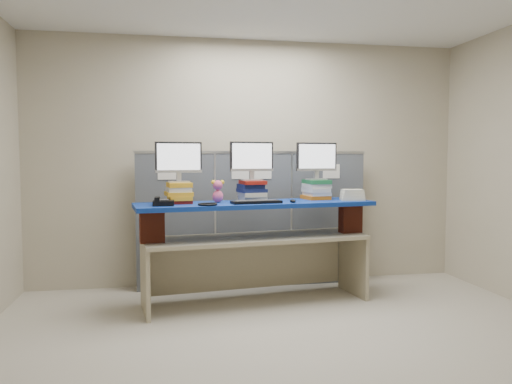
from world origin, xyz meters
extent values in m
cube|color=#B9AF98|center=(0.00, 0.00, 1.40)|extent=(5.00, 4.00, 2.80)
cube|color=beige|center=(0.00, 0.00, 0.00)|extent=(5.00, 4.00, 0.01)
cube|color=#484D55|center=(-0.87, 1.78, 0.75)|extent=(0.85, 0.05, 1.50)
cube|color=#484D55|center=(0.00, 1.78, 0.75)|extent=(0.85, 0.05, 1.50)
cube|color=#484D55|center=(0.87, 1.78, 0.75)|extent=(0.85, 0.05, 1.50)
cube|color=silver|center=(0.00, 1.78, 1.51)|extent=(2.60, 0.06, 0.03)
cube|color=white|center=(-0.95, 1.75, 1.30)|extent=(0.20, 0.00, 0.16)
cube|color=white|center=(-0.15, 1.75, 1.30)|extent=(0.20, 0.00, 0.16)
cube|color=white|center=(0.10, 1.75, 1.30)|extent=(0.20, 0.00, 0.16)
cube|color=white|center=(0.90, 1.75, 1.30)|extent=(0.20, 0.00, 0.16)
cube|color=tan|center=(-0.09, 1.14, 0.66)|extent=(2.28, 0.93, 0.04)
cube|color=tan|center=(-1.17, 0.99, 0.32)|extent=(0.12, 0.60, 0.64)
cube|color=tan|center=(0.99, 1.28, 0.32)|extent=(0.12, 0.60, 0.64)
cube|color=maroon|center=(-1.10, 0.95, 0.82)|extent=(0.23, 0.15, 0.30)
cube|color=maroon|center=(0.93, 1.22, 0.82)|extent=(0.23, 0.15, 0.30)
cube|color=navy|center=(-0.09, 1.14, 1.00)|extent=(2.42, 0.90, 0.04)
cube|color=maroon|center=(-0.84, 1.15, 1.03)|extent=(0.25, 0.30, 0.03)
cube|color=gold|center=(-0.84, 1.15, 1.07)|extent=(0.24, 0.31, 0.04)
cube|color=gold|center=(-0.85, 1.15, 1.11)|extent=(0.28, 0.31, 0.04)
cube|color=beige|center=(-0.84, 1.16, 1.15)|extent=(0.25, 0.30, 0.05)
cube|color=gold|center=(-0.84, 1.15, 1.20)|extent=(0.25, 0.29, 0.04)
cube|color=beige|center=(-0.10, 1.26, 1.04)|extent=(0.26, 0.29, 0.05)
cube|color=beige|center=(-0.11, 1.26, 1.09)|extent=(0.27, 0.32, 0.04)
cube|color=#111A4D|center=(-0.11, 1.25, 1.13)|extent=(0.29, 0.31, 0.04)
cube|color=#111A4D|center=(-0.12, 1.26, 1.17)|extent=(0.25, 0.30, 0.05)
cube|color=maroon|center=(-0.10, 1.25, 1.21)|extent=(0.25, 0.31, 0.04)
cube|color=#B55A11|center=(0.59, 1.35, 1.04)|extent=(0.28, 0.31, 0.04)
cube|color=beige|center=(0.60, 1.35, 1.08)|extent=(0.25, 0.30, 0.03)
cube|color=beige|center=(0.59, 1.35, 1.11)|extent=(0.25, 0.31, 0.04)
cube|color=beige|center=(0.60, 1.35, 1.16)|extent=(0.27, 0.29, 0.05)
cube|color=#1C6A37|center=(0.60, 1.36, 1.20)|extent=(0.25, 0.31, 0.04)
cube|color=#B3B2B8|center=(-0.84, 1.16, 1.22)|extent=(0.21, 0.15, 0.01)
cube|color=#B3B2B8|center=(-0.84, 1.16, 1.27)|extent=(0.05, 0.04, 0.08)
cube|color=black|center=(-0.84, 1.16, 1.46)|extent=(0.45, 0.09, 0.30)
cube|color=white|center=(-0.84, 1.14, 1.46)|extent=(0.41, 0.06, 0.26)
cube|color=#B3B2B8|center=(-0.11, 1.25, 1.23)|extent=(0.21, 0.15, 0.01)
cube|color=#B3B2B8|center=(-0.11, 1.25, 1.28)|extent=(0.05, 0.04, 0.08)
cube|color=black|center=(-0.11, 1.25, 1.47)|extent=(0.45, 0.09, 0.30)
cube|color=white|center=(-0.11, 1.23, 1.47)|extent=(0.41, 0.06, 0.26)
cube|color=#B3B2B8|center=(0.60, 1.35, 1.23)|extent=(0.21, 0.15, 0.01)
cube|color=#B3B2B8|center=(0.60, 1.35, 1.28)|extent=(0.05, 0.04, 0.08)
cube|color=black|center=(0.60, 1.35, 1.47)|extent=(0.45, 0.09, 0.30)
cube|color=white|center=(0.60, 1.33, 1.47)|extent=(0.41, 0.06, 0.26)
cube|color=black|center=(-0.11, 0.99, 1.03)|extent=(0.50, 0.23, 0.03)
cube|color=#2D2E30|center=(-0.11, 0.99, 1.05)|extent=(0.43, 0.17, 0.00)
ellipsoid|color=black|center=(0.26, 1.01, 1.03)|extent=(0.07, 0.11, 0.03)
cube|color=black|center=(-0.99, 0.93, 1.04)|extent=(0.20, 0.18, 0.05)
cube|color=#2D2E30|center=(-0.99, 0.93, 1.07)|extent=(0.10, 0.10, 0.01)
cube|color=black|center=(-1.05, 0.93, 1.08)|extent=(0.05, 0.17, 0.03)
torus|color=black|center=(-0.59, 0.88, 1.03)|extent=(0.22, 0.22, 0.02)
ellipsoid|color=#DB537F|center=(-0.47, 1.15, 1.08)|extent=(0.11, 0.10, 0.12)
sphere|color=#DB537F|center=(-0.47, 1.15, 1.19)|extent=(0.10, 0.10, 0.10)
sphere|color=yellow|center=(-0.51, 1.15, 1.22)|extent=(0.04, 0.04, 0.04)
sphere|color=yellow|center=(-0.42, 1.15, 1.22)|extent=(0.04, 0.04, 0.04)
cube|color=beige|center=(0.93, 1.18, 1.03)|extent=(0.26, 0.21, 0.03)
cube|color=beige|center=(0.93, 1.18, 1.06)|extent=(0.24, 0.20, 0.03)
cube|color=beige|center=(0.93, 1.18, 1.09)|extent=(0.23, 0.19, 0.03)
cube|color=beige|center=(0.93, 1.18, 1.11)|extent=(0.22, 0.18, 0.03)
camera|label=1|loc=(-0.98, -3.70, 1.45)|focal=35.00mm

